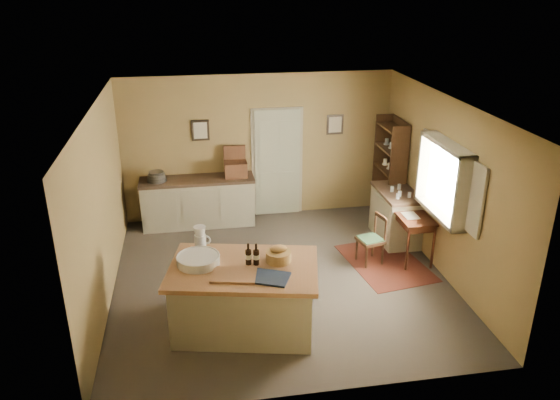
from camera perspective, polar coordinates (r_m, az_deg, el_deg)
The scene contains 16 objects.
ground at distance 8.46m, azimuth 0.08°, elevation -8.20°, with size 5.00×5.00×0.00m, color #4C433A.
wall_back at distance 10.19m, azimuth -2.28°, elevation 5.56°, with size 5.00×0.10×2.70m, color olive.
wall_front at distance 5.67m, azimuth 4.36°, elevation -9.22°, with size 5.00×0.10×2.70m, color olive.
wall_left at distance 7.87m, azimuth -18.18°, elevation -0.87°, with size 0.10×5.00×2.70m, color olive.
wall_right at distance 8.60m, azimuth 16.73°, elevation 1.32°, with size 0.10×5.00×2.70m, color olive.
ceiling at distance 7.45m, azimuth 0.09°, elevation 9.94°, with size 5.00×5.00×0.00m, color silver.
door at distance 10.30m, azimuth -0.29°, elevation 4.04°, with size 0.97×0.06×2.11m, color #B2B496.
framed_prints at distance 10.09m, azimuth -1.16°, elevation 7.59°, with size 2.82×0.02×0.38m.
window at distance 8.34m, azimuth 16.99°, elevation 2.08°, with size 0.25×1.99×1.12m.
work_island at distance 7.18m, azimuth -3.84°, elevation -9.90°, with size 2.09×1.58×1.20m.
sideboard at distance 10.13m, azimuth -8.49°, elevation -0.01°, with size 2.06×0.59×1.18m.
rug at distance 9.04m, azimuth 10.93°, elevation -6.45°, with size 1.10×1.60×0.01m, color #4E1D13.
writing_desk at distance 8.99m, azimuth 13.72°, elevation -2.17°, with size 0.50×0.82×0.82m.
desk_chair at distance 8.84m, azimuth 9.42°, elevation -4.18°, with size 0.37×0.37×0.79m, color black, non-canonical shape.
right_cabinet at distance 9.68m, azimuth 12.00°, elevation -1.53°, with size 0.61×1.10×0.99m.
shelving_unit at distance 10.18m, azimuth 11.56°, elevation 2.87°, with size 0.33×0.88×1.95m.
Camera 1 is at (-1.21, -7.16, 4.33)m, focal length 35.00 mm.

